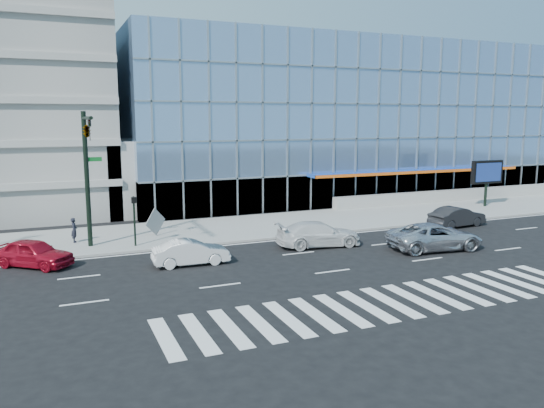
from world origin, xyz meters
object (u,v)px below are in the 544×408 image
Objects in this scene: ped_signal_post at (134,213)px; marquee_sign at (487,173)px; pedestrian at (74,230)px; white_sedan at (191,252)px; white_suv at (319,234)px; red_sedan at (33,253)px; silver_suv at (435,236)px; tilted_panel at (155,222)px; traffic_signal at (87,147)px; dark_sedan at (457,217)px.

marquee_sign reaches higher than ped_signal_post.
ped_signal_post reaches higher than pedestrian.
white_sedan is (-28.34, -7.89, -2.39)m from marquee_sign.
red_sedan is (-15.97, 1.84, -0.03)m from white_suv.
silver_suv is 17.60m from tilted_panel.
pedestrian reaches higher than red_sedan.
dark_sedan is at bearing -4.81° from traffic_signal.
ped_signal_post is 2.31× the size of tilted_panel.
white_suv is (12.89, -3.46, -5.41)m from traffic_signal.
red_sedan is at bearing 83.52° from silver_suv.
tilted_panel is (4.16, 2.73, -5.10)m from traffic_signal.
white_suv is 8.29m from white_sedan.
tilted_panel is at bearing -178.62° from marquee_sign.
silver_suv is 6.91m from white_suv.
ped_signal_post is at bearing 26.62° from white_sedan.
red_sedan is 4.95m from pedestrian.
marquee_sign is 0.70× the size of silver_suv.
silver_suv is at bearing -20.04° from traffic_signal.
silver_suv is at bearing -143.83° from marquee_sign.
pedestrian is (-33.82, -0.64, -2.15)m from marquee_sign.
red_sedan is (-3.08, -1.62, -5.43)m from traffic_signal.
pedestrian reaches higher than silver_suv.
pedestrian is (-25.71, 4.88, 0.19)m from dark_sedan.
red_sedan is 8.45m from tilted_panel.
silver_suv reaches higher than white_suv.
tilted_panel is (-8.73, 6.19, 0.31)m from white_suv.
ped_signal_post is at bearing 76.71° from white_suv.
traffic_signal is 6.00m from pedestrian.
pedestrian is at bearing 73.35° from dark_sedan.
tilted_panel is at bearing 33.30° from traffic_signal.
white_suv is at bearing 67.24° from silver_suv.
red_sedan is at bearing 158.05° from pedestrian.
marquee_sign is at bearing -42.31° from red_sedan.
silver_suv is (16.39, -7.26, -1.35)m from ped_signal_post.
silver_suv reaches higher than white_sedan.
marquee_sign reaches higher than red_sedan.
red_sedan is at bearing 83.12° from dark_sedan.
marquee_sign is 33.90m from pedestrian.
traffic_signal reaches higher than marquee_sign.
pedestrian is at bearing 142.55° from tilted_panel.
marquee_sign is 0.98× the size of white_sedan.
traffic_signal is 2.00× the size of marquee_sign.
red_sedan is (-36.07, -5.04, -2.33)m from marquee_sign.
marquee_sign is 3.08× the size of tilted_panel.
dark_sedan is at bearing -44.35° from silver_suv.
tilted_panel is at bearing 6.54° from white_sedan.
tilted_panel reaches higher than red_sedan.
white_sedan is 2.65× the size of pedestrian.
traffic_signal reaches higher than white_suv.
pedestrian is (-19.71, 9.68, 0.13)m from silver_suv.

